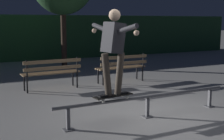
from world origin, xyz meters
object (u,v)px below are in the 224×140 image
(skateboarder, at_px, (113,45))
(park_bench_left_center, at_px, (122,65))
(park_bench_leftmost, at_px, (52,70))
(skateboard, at_px, (113,96))
(grind_rail, at_px, (147,100))

(skateboarder, relative_size, park_bench_left_center, 0.96)
(park_bench_leftmost, height_order, park_bench_left_center, same)
(skateboard, relative_size, park_bench_left_center, 0.49)
(grind_rail, height_order, park_bench_left_center, park_bench_left_center)
(grind_rail, distance_m, park_bench_leftmost, 3.37)
(skateboard, height_order, park_bench_left_center, park_bench_left_center)
(skateboarder, bearing_deg, park_bench_left_center, 58.98)
(grind_rail, distance_m, skateboard, 0.77)
(skateboard, xyz_separation_m, park_bench_left_center, (1.93, 3.21, 0.03))
(park_bench_leftmost, xyz_separation_m, park_bench_left_center, (2.19, 0.00, 0.00))
(park_bench_left_center, bearing_deg, grind_rail, -110.15)
(skateboarder, distance_m, park_bench_left_center, 3.85)
(grind_rail, xyz_separation_m, park_bench_left_center, (1.18, 3.21, 0.20))
(skateboard, xyz_separation_m, skateboarder, (0.00, 0.00, 0.94))
(grind_rail, distance_m, skateboarder, 1.34)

